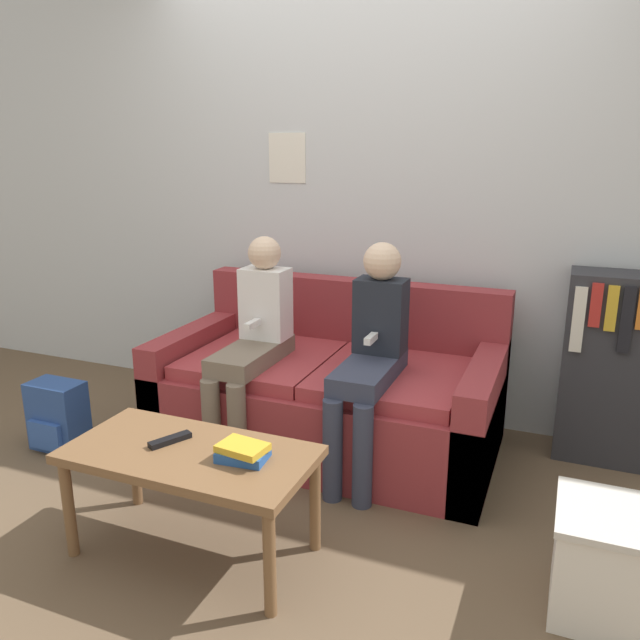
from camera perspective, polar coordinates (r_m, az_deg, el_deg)
The scene contains 11 objects.
ground_plane at distance 2.98m, azimuth -3.33°, elevation -15.62°, with size 10.00×10.00×0.00m, color brown.
wall_back at distance 3.60m, azimuth 4.25°, elevation 11.74°, with size 8.00×0.06×2.60m.
couch at distance 3.32m, azimuth 0.90°, elevation -6.72°, with size 1.73×0.92×0.82m.
coffee_table at distance 2.47m, azimuth -11.79°, elevation -12.69°, with size 0.94×0.47×0.44m.
person_left at distance 3.16m, azimuth -6.12°, elevation -1.52°, with size 0.24×0.61×1.10m.
person_right at distance 2.93m, azimuth 4.71°, elevation -2.72°, with size 0.24×0.61×1.11m.
tv_remote at distance 2.51m, azimuth -13.54°, elevation -10.61°, with size 0.11×0.17×0.02m.
book_stack at distance 2.33m, azimuth -7.08°, elevation -11.88°, with size 0.19×0.15×0.06m.
bookshelf at distance 3.41m, azimuth 24.96°, elevation -3.98°, with size 0.45×0.28×0.96m.
storage_box at distance 2.45m, azimuth 25.79°, elevation -19.57°, with size 0.44×0.37×0.38m.
backpack at distance 3.57m, azimuth -22.86°, elevation -8.11°, with size 0.28×0.20×0.36m.
Camera 1 is at (1.12, -2.29, 1.54)m, focal length 35.00 mm.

